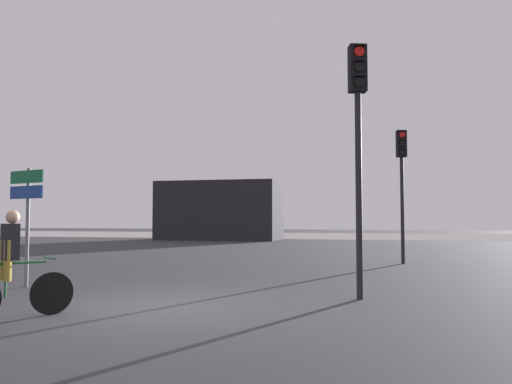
{
  "coord_description": "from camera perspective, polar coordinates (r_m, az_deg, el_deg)",
  "views": [
    {
      "loc": [
        3.63,
        -7.85,
        1.5
      ],
      "look_at": [
        0.5,
        5.0,
        2.2
      ],
      "focal_mm": 35.0,
      "sensor_mm": 36.0,
      "label": 1
    }
  ],
  "objects": [
    {
      "name": "traffic_light_far_right",
      "position": [
        17.36,
        16.32,
        2.35
      ],
      "size": [
        0.36,
        0.38,
        4.45
      ],
      "rotation": [
        0.0,
        0.0,
        3.35
      ],
      "color": "black",
      "rests_on": "ground"
    },
    {
      "name": "cyclist",
      "position": [
        8.32,
        -26.11,
        -7.4
      ],
      "size": [
        1.03,
        1.41,
        1.62
      ],
      "rotation": [
        0.0,
        0.0,
        -0.63
      ],
      "color": "black",
      "rests_on": "ground"
    },
    {
      "name": "traffic_light_near_right",
      "position": [
        9.68,
        11.59,
        7.8
      ],
      "size": [
        0.38,
        0.4,
        4.79
      ],
      "rotation": [
        0.0,
        0.0,
        3.46
      ],
      "color": "black",
      "rests_on": "ground"
    },
    {
      "name": "distant_building",
      "position": [
        35.47,
        -4.17,
        -2.14
      ],
      "size": [
        8.45,
        4.0,
        4.1
      ],
      "primitive_type": "cube",
      "color": "black",
      "rests_on": "ground"
    },
    {
      "name": "water_strip",
      "position": [
        43.94,
        8.97,
        -4.96
      ],
      "size": [
        80.0,
        16.0,
        0.01
      ],
      "primitive_type": "cube",
      "color": "#9E937F",
      "rests_on": "ground"
    },
    {
      "name": "ground_plane",
      "position": [
        8.77,
        -11.24,
        -12.81
      ],
      "size": [
        120.0,
        120.0,
        0.0
      ],
      "primitive_type": "plane",
      "color": "#333338"
    },
    {
      "name": "direction_sign_post",
      "position": [
        12.02,
        -24.72,
        -1.35
      ],
      "size": [
        1.06,
        0.35,
        2.6
      ],
      "rotation": [
        0.0,
        0.0,
        2.85
      ],
      "color": "slate",
      "rests_on": "ground"
    }
  ]
}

